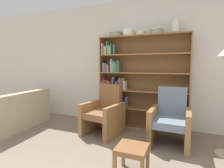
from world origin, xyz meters
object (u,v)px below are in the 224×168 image
(armchair_cushioned, at_px, (170,120))
(vase_tall, at_px, (176,26))
(bowl_copper, at_px, (116,34))
(footstool, at_px, (132,152))
(bowl_stoneware, at_px, (129,33))
(bowl_slate, at_px, (157,31))
(couch, at_px, (11,116))
(armchair_leather, at_px, (104,113))
(bookshelf, at_px, (133,84))
(bowl_sage, at_px, (140,33))

(armchair_cushioned, bearing_deg, vase_tall, -88.30)
(bowl_copper, relative_size, footstool, 0.76)
(bowl_stoneware, height_order, armchair_cushioned, bowl_stoneware)
(footstool, bearing_deg, bowl_slate, 89.43)
(footstool, bearing_deg, armchair_cushioned, 71.39)
(couch, height_order, armchair_leather, armchair_leather)
(bookshelf, bearing_deg, bowl_stoneware, -172.85)
(bowl_slate, height_order, armchair_cushioned, bowl_slate)
(bookshelf, relative_size, bowl_slate, 7.40)
(bowl_copper, height_order, bowl_slate, bowl_copper)
(bowl_copper, height_order, vase_tall, vase_tall)
(bowl_sage, bearing_deg, footstool, -79.58)
(armchair_leather, bearing_deg, footstool, 138.76)
(bookshelf, xyz_separation_m, bowl_slate, (0.47, -0.01, 1.07))
(bowl_sage, height_order, armchair_cushioned, bowl_sage)
(bowl_stoneware, bearing_deg, vase_tall, 0.00)
(bookshelf, bearing_deg, bowl_slate, -1.71)
(bowl_slate, height_order, footstool, bowl_slate)
(bowl_copper, height_order, armchair_leather, bowl_copper)
(bookshelf, height_order, bowl_slate, bowl_slate)
(vase_tall, distance_m, couch, 3.78)
(bowl_sage, bearing_deg, couch, -155.35)
(vase_tall, relative_size, armchair_leather, 0.29)
(bowl_stoneware, bearing_deg, armchair_leather, -116.93)
(couch, distance_m, armchair_leather, 1.98)
(couch, bearing_deg, bowl_slate, -71.18)
(bowl_copper, relative_size, bowl_slate, 1.06)
(bookshelf, distance_m, couch, 2.66)
(bowl_slate, height_order, vase_tall, vase_tall)
(bowl_copper, xyz_separation_m, bowl_slate, (0.86, 0.00, -0.00))
(vase_tall, xyz_separation_m, armchair_cushioned, (-0.00, -0.59, -1.66))
(bookshelf, distance_m, armchair_leather, 0.90)
(couch, relative_size, footstool, 4.53)
(armchair_leather, height_order, armchair_cushioned, same)
(bookshelf, bearing_deg, vase_tall, -0.97)
(bookshelf, bearing_deg, bowl_copper, -178.00)
(vase_tall, bearing_deg, bowl_sage, 180.00)
(bowl_sage, bearing_deg, bowl_slate, 0.00)
(bowl_sage, xyz_separation_m, bowl_slate, (0.32, 0.00, 0.01))
(bookshelf, relative_size, bowl_copper, 7.00)
(armchair_cushioned, distance_m, footstool, 1.15)
(bowl_copper, bearing_deg, armchair_cushioned, -25.95)
(bowl_copper, height_order, bowl_sage, bowl_copper)
(bowl_copper, bearing_deg, armchair_leather, -91.25)
(bowl_sage, bearing_deg, bowl_stoneware, 180.00)
(bookshelf, height_order, bowl_copper, bowl_copper)
(couch, bearing_deg, footstool, -104.46)
(couch, relative_size, armchair_leather, 1.73)
(vase_tall, relative_size, armchair_cushioned, 0.29)
(bowl_copper, xyz_separation_m, bowl_sage, (0.54, 0.00, -0.01))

